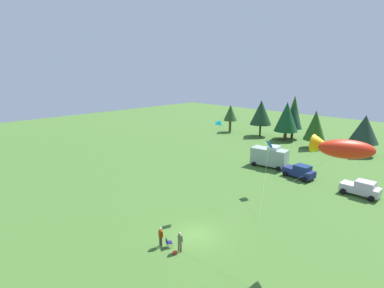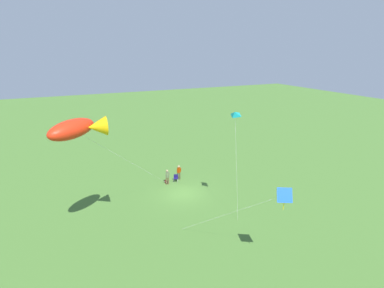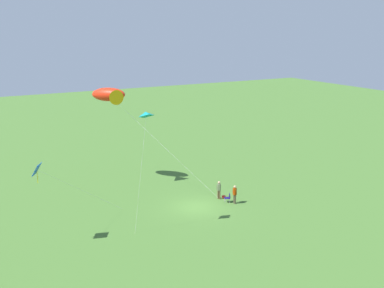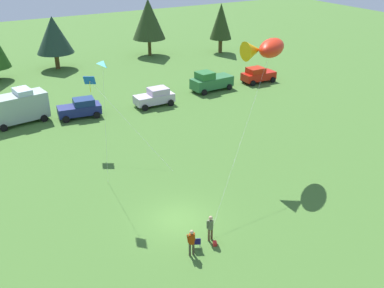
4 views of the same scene
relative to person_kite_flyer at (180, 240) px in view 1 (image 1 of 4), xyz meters
The scene contains 12 objects.
ground_plane 3.12m from the person_kite_flyer, 104.12° to the left, with size 160.00×160.00×0.00m, color #436D2C.
person_kite_flyer is the anchor object (origin of this frame).
folding_chair 1.29m from the person_kite_flyer, 165.06° to the right, with size 0.64×0.64×0.82m.
person_spectator 1.79m from the person_kite_flyer, 158.45° to the right, with size 0.54×0.37×1.74m.
backpack_on_grass 1.06m from the person_kite_flyer, 90.80° to the right, with size 0.32×0.22×0.22m, color red.
van_motorhome_grey 25.75m from the person_kite_flyer, 104.66° to the left, with size 5.66×3.24×3.34m.
car_navy_hatch 23.47m from the person_kite_flyer, 92.24° to the left, with size 4.39×2.64×1.89m.
car_silver_compact 23.86m from the person_kite_flyer, 72.88° to the left, with size 4.20×2.21×1.89m.
treeline_distant 43.50m from the person_kite_flyer, 97.52° to the left, with size 56.26×10.50×9.25m.
kite_large_fish 14.19m from the person_kite_flyer, 38.17° to the left, with size 11.75×8.98×9.93m.
kite_diamond_blue 16.90m from the person_kite_flyer, 95.84° to the left, with size 4.27×8.01×6.31m.
kite_delta_teal 12.24m from the person_kite_flyer, 109.45° to the left, with size 0.81×1.74×9.67m.
Camera 1 is at (16.81, -17.66, 14.58)m, focal length 28.00 mm.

